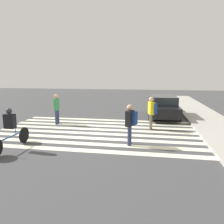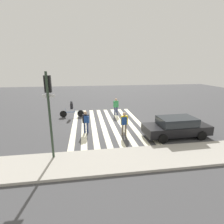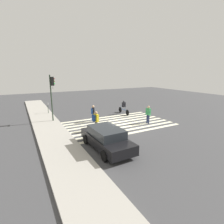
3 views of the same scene
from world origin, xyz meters
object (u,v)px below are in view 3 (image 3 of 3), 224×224
Objects in this scene: cyclist_far_lane at (124,107)px; car_parked_dark_suv at (106,138)px; parking_meter at (48,106)px; pedestrian_adult_yellow_jacket at (96,119)px; pedestrian_adult_tall_backpack at (148,113)px; traffic_light at (52,89)px; pedestrian_child_with_backpack at (93,112)px.

cyclist_far_lane is 0.51× the size of car_parked_dark_suv.
pedestrian_adult_yellow_jacket is (-8.11, -2.63, -0.04)m from parking_meter.
pedestrian_adult_yellow_jacket is 0.37× the size of car_parked_dark_suv.
pedestrian_adult_tall_backpack is 6.98m from car_parked_dark_suv.
traffic_light is 8.31m from cyclist_far_lane.
pedestrian_child_with_backpack is at bearing 145.56° from pedestrian_adult_yellow_jacket.
parking_meter is 11.66m from pedestrian_adult_tall_backpack.
pedestrian_adult_yellow_jacket is 5.40m from pedestrian_adult_tall_backpack.
pedestrian_adult_tall_backpack is (-3.07, -4.52, 0.00)m from pedestrian_child_with_backpack.
car_parked_dark_suv is at bearing 3.71° from pedestrian_child_with_backpack.
pedestrian_child_with_backpack reaches higher than cyclist_far_lane.
pedestrian_adult_yellow_jacket is (-2.71, 0.87, 0.02)m from pedestrian_child_with_backpack.
car_parked_dark_suv is at bearing 106.15° from pedestrian_adult_tall_backpack.
traffic_light is 2.78× the size of pedestrian_child_with_backpack.
car_parked_dark_suv is at bearing -167.34° from traffic_light.
pedestrian_child_with_backpack is 0.36× the size of car_parked_dark_suv.
cyclist_far_lane is (4.03, -5.34, -0.14)m from pedestrian_adult_yellow_jacket.
parking_meter is 0.83× the size of pedestrian_child_with_backpack.
pedestrian_child_with_backpack is at bearing -147.03° from parking_meter.
pedestrian_adult_tall_backpack is (-4.86, -8.00, -2.28)m from traffic_light.
traffic_light is 1.01× the size of car_parked_dark_suv.
pedestrian_adult_yellow_jacket is 6.69m from cyclist_far_lane.
parking_meter is 0.30× the size of car_parked_dark_suv.
pedestrian_adult_tall_backpack is (-8.47, -8.02, -0.06)m from parking_meter.
pedestrian_adult_tall_backpack is at bearing -178.02° from cyclist_far_lane.
parking_meter is 8.52m from pedestrian_adult_yellow_jacket.
pedestrian_adult_tall_backpack reaches higher than car_parked_dark_suv.
car_parked_dark_suv is at bearing -171.05° from parking_meter.
pedestrian_adult_tall_backpack is at bearing 74.27° from pedestrian_child_with_backpack.
pedestrian_adult_tall_backpack is at bearing 69.55° from pedestrian_adult_yellow_jacket.
parking_meter is 0.82× the size of pedestrian_adult_yellow_jacket.
pedestrian_adult_tall_backpack reaches higher than parking_meter.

